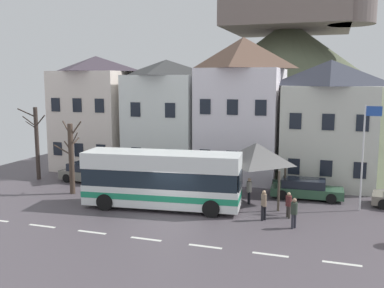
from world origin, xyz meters
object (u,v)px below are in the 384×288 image
object	(u,v)px
pedestrian_01	(249,189)
pedestrian_03	(289,203)
hilltop_castle	(287,80)
transit_bus	(162,180)
townhouse_02	(242,108)
townhouse_03	(329,123)
parked_car_00	(306,189)
pedestrian_02	(264,204)
bare_tree_00	(71,157)
townhouse_01	(167,117)
bus_shelter	(256,154)
townhouse_00	(97,113)
flagpole	(365,150)
parked_car_01	(89,173)
bare_tree_01	(37,142)
public_bench	(285,186)
pedestrian_00	(294,210)

from	to	relation	value
pedestrian_01	pedestrian_03	world-z (taller)	pedestrian_01
pedestrian_01	pedestrian_03	bearing A→B (deg)	-37.56
hilltop_castle	transit_bus	distance (m)	27.39
pedestrian_03	transit_bus	bearing A→B (deg)	-176.33
townhouse_02	townhouse_03	distance (m)	6.65
parked_car_00	pedestrian_02	bearing A→B (deg)	-111.41
townhouse_02	bare_tree_00	xyz separation A→B (m)	(-9.77, -8.92, -2.95)
townhouse_01	townhouse_02	bearing A→B (deg)	5.34
bus_shelter	pedestrian_03	xyz separation A→B (m)	(2.34, -2.73, -2.20)
townhouse_03	townhouse_01	bearing A→B (deg)	178.63
townhouse_01	transit_bus	world-z (taller)	townhouse_01
pedestrian_01	pedestrian_02	world-z (taller)	pedestrian_02
bus_shelter	townhouse_00	bearing A→B (deg)	156.64
townhouse_00	hilltop_castle	xyz separation A→B (m)	(14.44, 16.65, 2.77)
pedestrian_02	bare_tree_00	distance (m)	13.40
parked_car_00	pedestrian_02	distance (m)	5.67
parked_car_00	pedestrian_03	world-z (taller)	pedestrian_03
pedestrian_02	flagpole	distance (m)	6.87
townhouse_02	pedestrian_02	xyz separation A→B (m)	(3.45, -10.51, -4.51)
transit_bus	parked_car_01	world-z (taller)	transit_bus
townhouse_02	bare_tree_01	xyz separation A→B (m)	(-14.72, -6.11, -2.52)
public_bench	bare_tree_01	size ratio (longest dim) A/B	0.32
transit_bus	bare_tree_00	distance (m)	7.20
townhouse_01	bare_tree_01	distance (m)	10.33
transit_bus	public_bench	xyz separation A→B (m)	(6.65, 5.78, -1.23)
bare_tree_01	pedestrian_02	bearing A→B (deg)	-13.62
townhouse_03	transit_bus	bearing A→B (deg)	-135.06
townhouse_00	bare_tree_00	bearing A→B (deg)	-70.85
townhouse_03	pedestrian_00	bearing A→B (deg)	-97.58
bare_tree_00	hilltop_castle	bearing A→B (deg)	65.52
hilltop_castle	parked_car_01	xyz separation A→B (m)	(-12.22, -21.88, -6.92)
transit_bus	bare_tree_01	distance (m)	12.71
transit_bus	pedestrian_00	size ratio (longest dim) A/B	5.94
hilltop_castle	pedestrian_00	size ratio (longest dim) A/B	24.18
townhouse_01	parked_car_00	world-z (taller)	townhouse_01
transit_bus	flagpole	bearing A→B (deg)	9.06
public_bench	flagpole	world-z (taller)	flagpole
pedestrian_02	hilltop_castle	bearing A→B (deg)	93.72
transit_bus	pedestrian_02	xyz separation A→B (m)	(6.16, -0.40, -0.77)
pedestrian_01	flagpole	bearing A→B (deg)	5.94
townhouse_00	public_bench	distance (m)	17.68
townhouse_00	townhouse_02	world-z (taller)	townhouse_02
parked_car_01	pedestrian_02	bearing A→B (deg)	-13.02
bare_tree_01	transit_bus	bearing A→B (deg)	-18.41
townhouse_00	pedestrian_03	size ratio (longest dim) A/B	6.61
townhouse_01	transit_bus	bearing A→B (deg)	-70.07
transit_bus	pedestrian_02	distance (m)	6.22
townhouse_00	pedestrian_02	bearing A→B (deg)	-32.05
townhouse_00	pedestrian_01	world-z (taller)	townhouse_00
townhouse_01	townhouse_02	size ratio (longest dim) A/B	0.85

